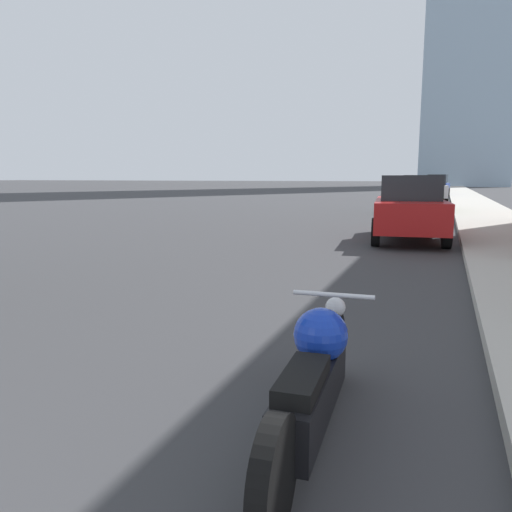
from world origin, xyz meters
TOP-DOWN VIEW (x-y plane):
  - sidewalk at (4.91, 40.00)m, footprint 2.52×240.00m
  - motorcycle at (2.50, 4.74)m, footprint 0.62×2.36m
  - parked_car_red at (2.38, 15.36)m, footprint 2.13×4.49m
  - parked_car_green at (2.27, 26.04)m, footprint 1.96×4.49m
  - parked_car_silver at (2.44, 37.10)m, footprint 2.08×4.41m
  - parked_car_blue at (2.61, 49.02)m, footprint 2.14×4.30m
  - parked_car_white at (2.54, 60.90)m, footprint 2.08×4.00m

SIDE VIEW (x-z plane):
  - sidewalk at x=4.91m, z-range 0.00..0.15m
  - motorcycle at x=2.50m, z-range -0.01..0.78m
  - parked_car_green at x=2.27m, z-range -0.02..1.71m
  - parked_car_red at x=2.38m, z-range 0.01..1.70m
  - parked_car_silver at x=2.44m, z-range 0.00..1.71m
  - parked_car_white at x=2.54m, z-range 0.00..1.72m
  - parked_car_blue at x=2.61m, z-range -0.02..1.84m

